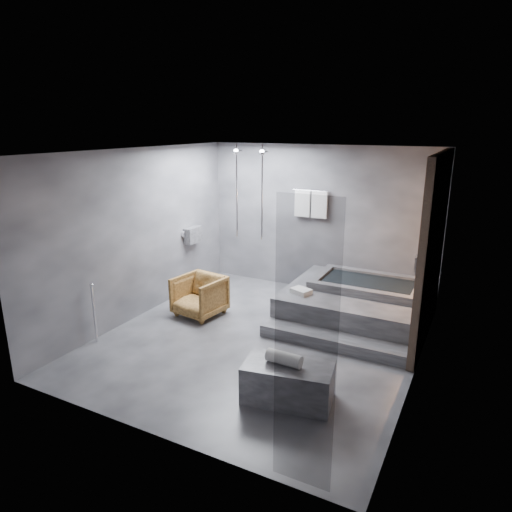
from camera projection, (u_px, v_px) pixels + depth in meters
The scene contains 7 objects.
room at pixel (293, 228), 6.50m from camera, with size 5.00×5.04×2.82m.
tub_deck at pixel (355, 304), 7.66m from camera, with size 2.20×2.00×0.50m, color #363639.
tub_step at pixel (332, 341), 6.69m from camera, with size 2.20×0.36×0.18m, color #363639.
concrete_bench at pixel (288, 382), 5.37m from camera, with size 1.04×0.57×0.47m, color #363639.
driftwood_chair at pixel (199, 296), 7.75m from camera, with size 0.74×0.76×0.69m, color #4F3213.
rolled_towel at pixel (284, 358), 5.28m from camera, with size 0.15×0.15×0.43m, color white.
deck_towel at pixel (301, 291), 7.42m from camera, with size 0.31×0.22×0.08m, color white.
Camera 1 is at (2.85, -5.65, 3.15)m, focal length 32.00 mm.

